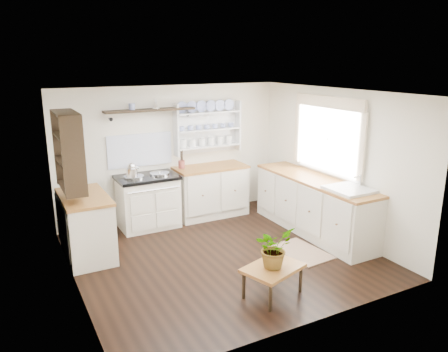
{
  "coord_description": "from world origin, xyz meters",
  "views": [
    {
      "loc": [
        -2.67,
        -5.08,
        2.72
      ],
      "look_at": [
        0.15,
        0.25,
        1.1
      ],
      "focal_mm": 35.0,
      "sensor_mm": 36.0,
      "label": 1
    }
  ],
  "objects": [
    {
      "name": "left_cabinets",
      "position": [
        -1.7,
        0.9,
        0.46
      ],
      "size": [
        0.62,
        1.13,
        0.9
      ],
      "color": "beige",
      "rests_on": "floor"
    },
    {
      "name": "left_shelving",
      "position": [
        -1.84,
        0.9,
        1.55
      ],
      "size": [
        0.28,
        0.8,
        1.05
      ],
      "primitive_type": "cube",
      "color": "black",
      "rests_on": "wall_left"
    },
    {
      "name": "high_shelf",
      "position": [
        -0.4,
        1.78,
        1.91
      ],
      "size": [
        1.5,
        0.29,
        0.16
      ],
      "color": "black",
      "rests_on": "wall_back"
    },
    {
      "name": "ceiling",
      "position": [
        0.0,
        0.0,
        2.3
      ],
      "size": [
        4.0,
        3.8,
        0.01
      ],
      "primitive_type": "cube",
      "color": "white",
      "rests_on": "wall_back"
    },
    {
      "name": "wall_back",
      "position": [
        0.0,
        1.9,
        1.15
      ],
      "size": [
        4.0,
        0.02,
        2.3
      ],
      "primitive_type": "cube",
      "color": "silver",
      "rests_on": "ground"
    },
    {
      "name": "potted_plant",
      "position": [
        0.02,
        -1.24,
        0.62
      ],
      "size": [
        0.52,
        0.48,
        0.48
      ],
      "primitive_type": "imported",
      "rotation": [
        0.0,
        0.0,
        0.28
      ],
      "color": "#3F7233",
      "rests_on": "center_table"
    },
    {
      "name": "aga_cooker",
      "position": [
        -0.57,
        1.57,
        0.45
      ],
      "size": [
        0.98,
        0.68,
        0.91
      ],
      "color": "white",
      "rests_on": "floor"
    },
    {
      "name": "center_table",
      "position": [
        0.02,
        -1.24,
        0.33
      ],
      "size": [
        0.81,
        0.68,
        0.37
      ],
      "rotation": [
        0.0,
        0.0,
        0.32
      ],
      "color": "brown",
      "rests_on": "floor"
    },
    {
      "name": "wall_right",
      "position": [
        2.0,
        0.0,
        1.15
      ],
      "size": [
        0.02,
        3.8,
        2.3
      ],
      "primitive_type": "cube",
      "color": "silver",
      "rests_on": "ground"
    },
    {
      "name": "utensil_crock",
      "position": [
        0.09,
        1.68,
        0.97
      ],
      "size": [
        0.11,
        0.11,
        0.13
      ],
      "primitive_type": "cylinder",
      "color": "brown",
      "rests_on": "back_cabinets"
    },
    {
      "name": "plate_rack",
      "position": [
        0.65,
        1.86,
        1.56
      ],
      "size": [
        1.2,
        0.22,
        0.9
      ],
      "color": "white",
      "rests_on": "wall_back"
    },
    {
      "name": "belfast_sink",
      "position": [
        1.7,
        -0.65,
        0.8
      ],
      "size": [
        0.55,
        0.6,
        0.45
      ],
      "color": "white",
      "rests_on": "right_cabinets"
    },
    {
      "name": "kettle",
      "position": [
        -0.85,
        1.45,
        1.04
      ],
      "size": [
        0.18,
        0.18,
        0.22
      ],
      "primitive_type": null,
      "color": "silver",
      "rests_on": "aga_cooker"
    },
    {
      "name": "right_cabinets",
      "position": [
        1.7,
        0.1,
        0.46
      ],
      "size": [
        0.62,
        2.43,
        0.9
      ],
      "color": "beige",
      "rests_on": "floor"
    },
    {
      "name": "window",
      "position": [
        1.95,
        0.15,
        1.56
      ],
      "size": [
        0.08,
        1.55,
        1.22
      ],
      "color": "white",
      "rests_on": "wall_right"
    },
    {
      "name": "wall_left",
      "position": [
        -2.0,
        0.0,
        1.15
      ],
      "size": [
        0.02,
        3.8,
        2.3
      ],
      "primitive_type": "cube",
      "color": "silver",
      "rests_on": "ground"
    },
    {
      "name": "back_cabinets",
      "position": [
        0.6,
        1.6,
        0.46
      ],
      "size": [
        1.27,
        0.63,
        0.9
      ],
      "color": "beige",
      "rests_on": "floor"
    },
    {
      "name": "floor",
      "position": [
        0.0,
        0.0,
        0.0
      ],
      "size": [
        4.0,
        3.8,
        0.01
      ],
      "primitive_type": "cube",
      "color": "black",
      "rests_on": "ground"
    },
    {
      "name": "floor_rug",
      "position": [
        1.07,
        -0.45,
        0.01
      ],
      "size": [
        0.62,
        0.89,
        0.02
      ],
      "primitive_type": "cube",
      "rotation": [
        0.0,
        0.0,
        0.09
      ],
      "color": "brown",
      "rests_on": "floor"
    }
  ]
}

